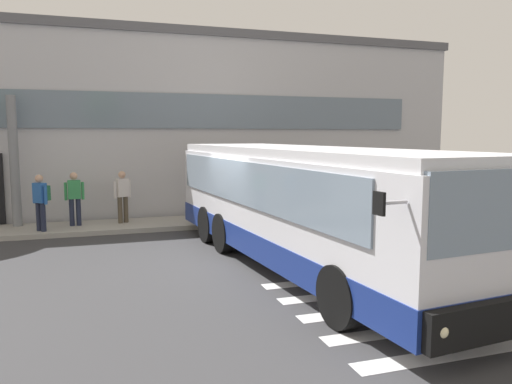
{
  "coord_description": "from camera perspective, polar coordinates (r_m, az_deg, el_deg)",
  "views": [
    {
      "loc": [
        -3.22,
        -11.25,
        2.97
      ],
      "look_at": [
        0.67,
        0.79,
        1.5
      ],
      "focal_mm": 34.44,
      "sensor_mm": 36.0,
      "label": 1
    }
  ],
  "objects": [
    {
      "name": "passenger_at_curb_edge",
      "position": [
        16.35,
        -15.24,
        -0.25
      ],
      "size": [
        0.54,
        0.36,
        1.68
      ],
      "color": "#4C4233",
      "rests_on": "boarding_curb"
    },
    {
      "name": "passenger_near_column",
      "position": [
        15.73,
        -23.7,
        -0.71
      ],
      "size": [
        0.51,
        0.52,
        1.68
      ],
      "color": "#1E2338",
      "rests_on": "boarding_curb"
    },
    {
      "name": "passenger_by_doorway",
      "position": [
        16.27,
        -20.33,
        -0.46
      ],
      "size": [
        0.59,
        0.25,
        1.68
      ],
      "color": "#1E2338",
      "rests_on": "boarding_curb"
    },
    {
      "name": "bay_paint_stripes",
      "position": [
        9.26,
        18.01,
        -12.39
      ],
      "size": [
        4.4,
        3.96,
        0.01
      ],
      "color": "silver",
      "rests_on": "ground"
    },
    {
      "name": "entry_support_column",
      "position": [
        16.85,
        -26.28,
        3.2
      ],
      "size": [
        0.28,
        0.28,
        4.03
      ],
      "primitive_type": "cylinder",
      "color": "slate",
      "rests_on": "boarding_curb"
    },
    {
      "name": "safety_bollard_yellow",
      "position": [
        15.39,
        -5.81,
        -2.83
      ],
      "size": [
        0.18,
        0.18,
        0.9
      ],
      "primitive_type": "cylinder",
      "color": "yellow",
      "rests_on": "ground"
    },
    {
      "name": "ground_plane",
      "position": [
        12.08,
        -1.9,
        -7.66
      ],
      "size": [
        80.0,
        90.0,
        0.02
      ],
      "primitive_type": "cube",
      "color": "#353538",
      "rests_on": "ground"
    },
    {
      "name": "boarding_curb",
      "position": [
        16.63,
        -6.48,
        -3.44
      ],
      "size": [
        24.97,
        2.0,
        0.15
      ],
      "primitive_type": "cube",
      "color": "#9E9B93",
      "rests_on": "ground"
    },
    {
      "name": "bus_main_foreground",
      "position": [
        11.04,
        5.46,
        -1.93
      ],
      "size": [
        3.57,
        10.78,
        2.7
      ],
      "color": "silver",
      "rests_on": "ground"
    },
    {
      "name": "terminal_building",
      "position": [
        23.01,
        -11.68,
        7.44
      ],
      "size": [
        22.77,
        13.8,
        6.71
      ],
      "color": "#B7B7BC",
      "rests_on": "ground"
    }
  ]
}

